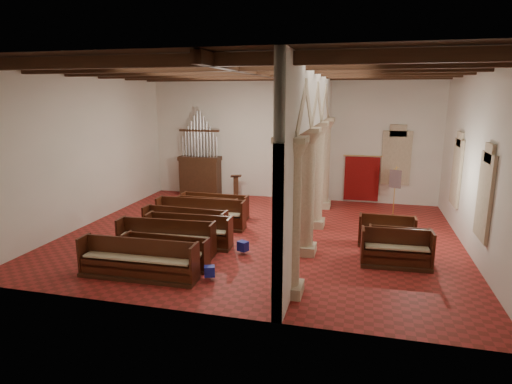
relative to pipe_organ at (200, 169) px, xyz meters
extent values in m
plane|color=maroon|center=(4.50, -5.50, -1.37)|extent=(14.00, 14.00, 0.00)
plane|color=black|center=(4.50, -5.50, 4.63)|extent=(14.00, 14.00, 0.00)
cube|color=silver|center=(4.50, 0.50, 1.63)|extent=(14.00, 0.02, 6.00)
cube|color=silver|center=(4.50, -11.50, 1.63)|extent=(14.00, 0.02, 6.00)
cube|color=silver|center=(-2.50, -5.50, 1.63)|extent=(0.02, 12.00, 6.00)
cube|color=silver|center=(11.50, -5.50, 1.63)|extent=(0.02, 12.00, 6.00)
cube|color=beige|center=(6.30, -10.00, -1.22)|extent=(0.75, 0.75, 0.30)
cylinder|color=beige|center=(6.30, -10.00, 0.58)|extent=(0.56, 0.56, 3.30)
cube|color=beige|center=(6.30, -7.00, -1.22)|extent=(0.75, 0.75, 0.30)
cylinder|color=beige|center=(6.30, -7.00, 0.58)|extent=(0.56, 0.56, 3.30)
cube|color=beige|center=(6.30, -4.00, -1.22)|extent=(0.75, 0.75, 0.30)
cylinder|color=beige|center=(6.30, -4.00, 0.58)|extent=(0.56, 0.56, 3.30)
cube|color=beige|center=(6.30, -1.00, -1.22)|extent=(0.75, 0.75, 0.30)
cylinder|color=beige|center=(6.30, -1.00, 0.58)|extent=(0.56, 0.56, 3.30)
cube|color=silver|center=(6.30, -5.50, 3.66)|extent=(0.25, 11.90, 1.93)
cube|color=#398165|center=(11.48, -7.00, 0.83)|extent=(0.03, 1.00, 2.20)
cube|color=#398165|center=(11.48, -3.00, 0.83)|extent=(0.03, 1.00, 2.20)
cube|color=#398165|center=(9.50, 0.48, 0.83)|extent=(1.00, 0.03, 2.20)
cube|color=#3C2113|center=(0.00, 0.00, -0.47)|extent=(2.00, 0.80, 1.80)
cube|color=#3C2113|center=(0.00, 0.00, 0.53)|extent=(2.10, 0.85, 0.20)
cube|color=#3D2013|center=(2.00, -0.36, -1.32)|extent=(0.60, 0.60, 0.10)
cube|color=#3D2013|center=(2.00, -0.36, -0.81)|extent=(0.29, 0.29, 1.11)
cube|color=#3D2013|center=(2.00, -0.44, -0.21)|extent=(0.62, 0.57, 0.20)
cube|color=maroon|center=(8.00, 0.42, -0.22)|extent=(1.60, 0.06, 2.10)
cylinder|color=gold|center=(8.00, 0.40, 0.88)|extent=(1.80, 0.04, 0.04)
cone|color=#3C2113|center=(9.37, -1.76, -1.32)|extent=(0.32, 0.32, 0.11)
cylinder|color=gold|center=(9.37, -1.76, -0.29)|extent=(0.04, 0.04, 2.16)
cylinder|color=gold|center=(9.37, -1.76, 0.70)|extent=(0.24, 0.60, 0.03)
cube|color=#1F1750|center=(9.37, -1.78, 0.25)|extent=(0.47, 0.19, 0.77)
cube|color=#161799|center=(4.02, -9.66, -1.12)|extent=(0.36, 0.33, 0.29)
cube|color=navy|center=(4.38, -7.50, -1.11)|extent=(0.39, 0.37, 0.32)
cube|color=navy|center=(2.85, -5.28, -1.10)|extent=(0.37, 0.32, 0.33)
cylinder|color=silver|center=(2.65, -9.79, -1.21)|extent=(0.87, 0.43, 0.09)
cylinder|color=white|center=(2.42, -8.61, -1.21)|extent=(0.86, 0.33, 0.09)
cube|color=#3C2113|center=(2.04, -10.03, -1.32)|extent=(3.45, 0.82, 0.11)
cube|color=#452C0E|center=(2.04, -10.09, -1.03)|extent=(3.29, 0.50, 0.47)
cube|color=#452C0E|center=(2.04, -9.84, -0.77)|extent=(3.28, 0.15, 1.00)
cube|color=#452C0E|center=(0.36, -10.01, -0.77)|extent=(0.09, 0.63, 1.00)
cube|color=#452C0E|center=(3.72, -10.01, -0.77)|extent=(0.09, 0.63, 1.00)
cube|color=#C2B38F|center=(2.04, -10.09, -0.77)|extent=(3.16, 0.45, 0.05)
cube|color=#3C2113|center=(2.44, -9.10, -1.33)|extent=(2.66, 0.66, 0.09)
cube|color=#4B1E10|center=(2.44, -9.14, -1.08)|extent=(2.51, 0.39, 0.41)
cube|color=#4B1E10|center=(2.44, -8.94, -0.85)|extent=(2.51, 0.09, 0.86)
cube|color=#4B1E10|center=(1.14, -9.08, -0.85)|extent=(0.07, 0.54, 0.86)
cube|color=#4B1E10|center=(3.73, -9.08, -0.85)|extent=(0.07, 0.54, 0.86)
cube|color=#C2B38F|center=(2.44, -9.14, -0.85)|extent=(2.41, 0.35, 0.05)
cube|color=#3C2113|center=(1.98, -8.14, -1.32)|extent=(3.22, 0.92, 0.11)
cube|color=#492B0F|center=(1.98, -8.19, -1.03)|extent=(3.06, 0.59, 0.48)
cube|color=#492B0F|center=(1.98, -7.95, -0.76)|extent=(3.04, 0.24, 1.01)
cube|color=#492B0F|center=(0.42, -8.12, -0.76)|extent=(0.11, 0.64, 1.01)
cube|color=#492B0F|center=(3.54, -8.12, -0.76)|extent=(0.11, 0.64, 1.01)
cube|color=#C2B38F|center=(1.98, -8.19, -0.76)|extent=(2.93, 0.54, 0.05)
cube|color=#3C2113|center=(2.41, -7.28, -1.32)|extent=(2.97, 0.83, 0.10)
cube|color=#46260F|center=(2.41, -7.34, -1.03)|extent=(2.81, 0.51, 0.47)
cube|color=#46260F|center=(2.41, -7.10, -0.78)|extent=(2.80, 0.17, 0.98)
cube|color=#46260F|center=(0.97, -7.26, -0.78)|extent=(0.09, 0.62, 0.98)
cube|color=#46260F|center=(3.85, -7.26, -0.78)|extent=(0.09, 0.62, 0.98)
cube|color=#C2B38F|center=(2.41, -7.34, -0.78)|extent=(2.69, 0.47, 0.05)
cube|color=#3C2113|center=(1.92, -6.50, -1.32)|extent=(3.16, 0.86, 0.10)
cube|color=#46290F|center=(1.92, -6.55, -1.04)|extent=(2.99, 0.54, 0.46)
cube|color=#46290F|center=(1.92, -6.31, -0.78)|extent=(2.98, 0.21, 0.97)
cube|color=#46290F|center=(0.40, -6.48, -0.78)|extent=(0.10, 0.62, 0.97)
cube|color=#46290F|center=(3.45, -6.48, -0.78)|extent=(0.10, 0.62, 0.97)
cube|color=#C2B38F|center=(1.92, -6.55, -0.78)|extent=(2.87, 0.50, 0.05)
cube|color=#3C2113|center=(2.03, -5.20, -1.32)|extent=(3.50, 0.87, 0.11)
cube|color=#452A0E|center=(2.03, -5.26, -1.02)|extent=(3.34, 0.54, 0.48)
cube|color=#452A0E|center=(2.03, -5.01, -0.75)|extent=(3.33, 0.19, 1.02)
cube|color=#452A0E|center=(0.32, -5.18, -0.75)|extent=(0.10, 0.65, 1.02)
cube|color=#452A0E|center=(3.73, -5.18, -0.75)|extent=(0.10, 0.65, 1.02)
cube|color=#C2B38F|center=(2.03, -5.26, -0.75)|extent=(3.21, 0.50, 0.05)
cube|color=#3C2113|center=(1.98, -4.47, -1.32)|extent=(2.56, 0.76, 0.10)
cube|color=#47240F|center=(1.98, -4.52, -1.06)|extent=(2.40, 0.46, 0.43)
cube|color=#47240F|center=(1.98, -4.30, -0.82)|extent=(2.39, 0.15, 0.91)
cube|color=#47240F|center=(0.75, -4.46, -0.82)|extent=(0.09, 0.57, 0.91)
cube|color=#47240F|center=(3.21, -4.46, -0.82)|extent=(0.09, 0.57, 0.91)
cube|color=#C2B38F|center=(1.98, -4.52, -0.82)|extent=(2.30, 0.42, 0.05)
cube|color=#3C2113|center=(2.07, -3.73, -1.32)|extent=(2.87, 0.72, 0.09)
cube|color=#45250E|center=(2.07, -3.78, -1.06)|extent=(2.72, 0.44, 0.42)
cube|color=#45250E|center=(2.07, -3.56, -0.83)|extent=(2.71, 0.12, 0.90)
cube|color=#45250E|center=(0.68, -3.71, -0.83)|extent=(0.08, 0.57, 0.90)
cube|color=#45250E|center=(3.47, -3.71, -0.83)|extent=(0.08, 0.57, 0.90)
cube|color=#C2B38F|center=(2.07, -3.78, -0.83)|extent=(2.61, 0.40, 0.05)
cube|color=#3C2113|center=(9.12, -7.40, -1.32)|extent=(2.09, 0.85, 0.11)
cube|color=#3C250D|center=(9.12, -7.45, -1.02)|extent=(1.92, 0.52, 0.49)
cube|color=#3C250D|center=(9.12, -7.20, -0.75)|extent=(1.90, 0.17, 1.03)
cube|color=#3C250D|center=(8.13, -7.38, -0.75)|extent=(0.11, 0.65, 1.03)
cube|color=#3C250D|center=(10.11, -7.38, -0.75)|extent=(0.11, 0.65, 1.03)
cube|color=#C2B38F|center=(9.12, -7.45, -0.75)|extent=(1.84, 0.47, 0.05)
cube|color=#3C2113|center=(9.25, -6.65, -1.32)|extent=(1.88, 0.66, 0.09)
cube|color=#461B0F|center=(9.25, -6.70, -1.07)|extent=(1.73, 0.38, 0.42)
cube|color=#461B0F|center=(9.25, -6.48, -0.84)|extent=(1.72, 0.07, 0.88)
cube|color=#461B0F|center=(8.35, -6.63, -0.84)|extent=(0.07, 0.56, 0.88)
cube|color=#461B0F|center=(10.16, -6.63, -0.84)|extent=(0.07, 0.56, 0.88)
cube|color=#C2B38F|center=(9.25, -6.70, -0.84)|extent=(1.66, 0.34, 0.05)
cube|color=#3C2113|center=(8.92, -5.60, -1.32)|extent=(1.87, 0.73, 0.10)
cube|color=#4B2010|center=(8.92, -5.65, -1.05)|extent=(1.71, 0.42, 0.45)
cube|color=#4B2010|center=(8.92, -5.42, -0.80)|extent=(1.71, 0.09, 0.95)
cube|color=#4B2010|center=(8.03, -5.58, -0.80)|extent=(0.08, 0.60, 0.95)
cube|color=#4B2010|center=(9.82, -5.58, -0.80)|extent=(0.08, 0.60, 0.95)
cube|color=#C2B38F|center=(8.92, -5.65, -0.80)|extent=(1.64, 0.38, 0.05)
camera|label=1|loc=(7.99, -20.12, 3.67)|focal=30.00mm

